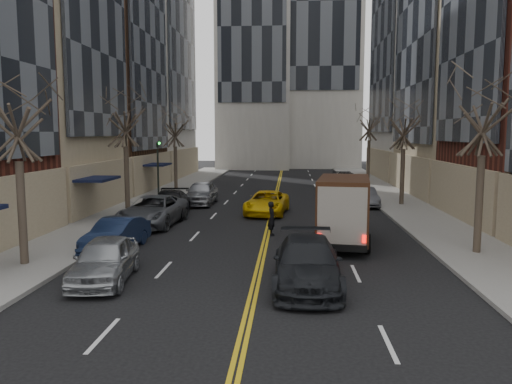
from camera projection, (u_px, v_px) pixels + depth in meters
ground at (234, 379)px, 10.21m from camera, size 160.00×160.00×0.00m
sidewalk_left at (155, 199)px, 37.56m from camera, size 4.00×66.00×0.15m
sidewalk_right at (398, 201)px, 36.33m from camera, size 4.00×66.00×0.15m
streetwall_left at (75, 1)px, 40.08m from camera, size 14.00×49.50×36.00m
streetwall_right at (486, 4)px, 39.21m from camera, size 12.26×49.00×34.00m
tree_lf_near at (16, 99)px, 17.99m from camera, size 3.20×3.20×8.41m
tree_lf_mid at (125, 106)px, 29.84m from camera, size 3.20×3.20×8.91m
tree_lf_far at (175, 121)px, 42.78m from camera, size 3.20×3.20×8.12m
tree_rt_near at (485, 96)px, 19.74m from camera, size 3.20×3.20×8.71m
tree_rt_mid at (404, 116)px, 33.65m from camera, size 3.20×3.20×8.32m
tree_rt_far at (370, 115)px, 48.44m from camera, size 3.20×3.20×9.11m
traffic_signal at (158, 167)px, 32.17m from camera, size 0.29×0.26×4.70m
ups_truck at (344, 211)px, 22.27m from camera, size 2.86×5.85×3.08m
observer_sedan at (307, 263)px, 16.32m from camera, size 2.23×5.39×1.56m
taxi at (267, 203)px, 30.94m from camera, size 2.86×5.30×1.41m
pedestrian at (272, 219)px, 24.44m from camera, size 0.50×0.67×1.68m
parked_lf_a at (105, 260)px, 16.86m from camera, size 2.27×4.59×1.51m
parked_lf_b at (116, 234)px, 21.37m from camera, size 1.94×4.31×1.37m
parked_lf_c at (153, 211)px, 27.09m from camera, size 3.01×5.94×1.61m
parked_lf_d at (170, 204)px, 30.07m from camera, size 2.56×5.38×1.51m
parked_lf_e at (201, 193)px, 35.05m from camera, size 1.97×4.82×1.64m
parked_rt_a at (365, 197)px, 34.18m from camera, size 1.63×4.04×1.30m
parked_rt_b at (340, 186)px, 39.58m from camera, size 2.99×5.78×1.56m
parked_rt_c at (347, 181)px, 45.03m from camera, size 2.63×5.12×1.42m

